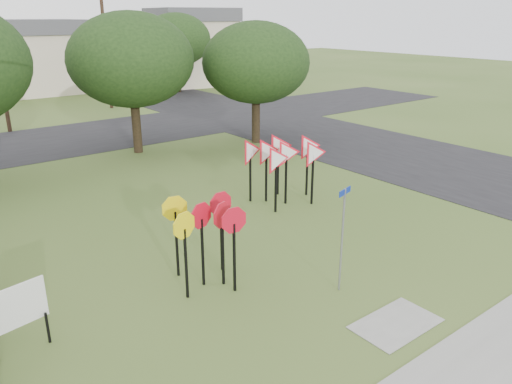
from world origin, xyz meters
TOP-DOWN VIEW (x-y plane):
  - ground at (0.00, 0.00)m, footprint 140.00×140.00m
  - sidewalk at (0.00, -4.20)m, footprint 30.00×1.60m
  - street_right at (12.00, 10.00)m, footprint 8.00×50.00m
  - street_far at (0.00, 20.00)m, footprint 60.00×8.00m
  - curb_pad at (0.00, -2.40)m, footprint 2.00×1.20m
  - street_name_sign at (0.09, -0.57)m, footprint 0.54×0.17m
  - stop_sign_cluster at (-2.34, 1.73)m, footprint 2.16×1.73m
  - yield_sign_cluster at (3.10, 5.13)m, footprint 3.19×1.87m
  - info_board at (-6.86, 1.72)m, footprint 1.21×0.27m
  - far_pole_b at (6.00, 28.00)m, footprint 1.40×0.24m
  - house_mid at (4.00, 40.00)m, footprint 8.40×8.40m
  - house_right at (18.00, 36.00)m, footprint 8.30×8.30m
  - tree_near_mid at (2.00, 15.00)m, footprint 6.00×6.00m
  - tree_near_right at (8.00, 13.00)m, footprint 5.60×5.60m
  - tree_far_right at (14.00, 32.00)m, footprint 6.00×6.00m

SIDE VIEW (x-z plane):
  - ground at x=0.00m, z-range 0.00..0.00m
  - sidewalk at x=0.00m, z-range 0.00..0.02m
  - street_right at x=12.00m, z-range 0.00..0.02m
  - street_far at x=0.00m, z-range 0.00..0.02m
  - curb_pad at x=0.00m, z-range 0.00..0.02m
  - info_board at x=-6.86m, z-range 0.25..1.79m
  - street_name_sign at x=0.09m, z-range 0.22..2.93m
  - stop_sign_cluster at x=-2.34m, z-range 0.56..2.84m
  - yield_sign_cluster at x=3.10m, z-range 0.58..3.04m
  - house_mid at x=4.00m, z-range 0.05..6.25m
  - house_right at x=18.00m, z-range 0.05..7.25m
  - tree_near_right at x=8.00m, z-range 1.06..7.39m
  - far_pole_b at x=6.00m, z-range 0.10..8.60m
  - tree_near_mid at x=2.00m, z-range 1.14..7.94m
  - tree_far_right at x=14.00m, z-range 1.14..7.94m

